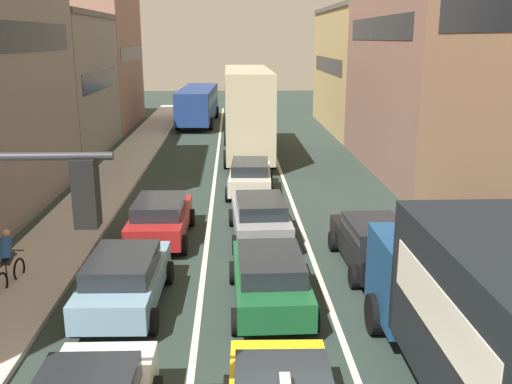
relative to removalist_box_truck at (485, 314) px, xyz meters
name	(u,v)px	position (x,y,z in m)	size (l,w,h in m)	color
sidewalk_left	(111,181)	(-10.40, 17.98, -1.90)	(2.60, 64.00, 0.14)	#BBBBBB
lane_stripe_left	(214,181)	(-5.40, 17.98, -1.97)	(0.16, 60.00, 0.01)	silver
lane_stripe_right	(284,181)	(-2.00, 17.98, -1.97)	(0.16, 60.00, 0.01)	silver
building_row_left	(1,70)	(-15.70, 19.73, 3.28)	(7.20, 43.90, 12.64)	#9E7556
building_row_right	(461,49)	(6.20, 18.02, 4.28)	(7.20, 43.90, 13.87)	tan
removalist_box_truck	(485,314)	(0.00, 0.00, 0.00)	(2.72, 7.71, 3.58)	navy
sedan_centre_lane_second	(270,278)	(-3.56, 4.47, -1.18)	(2.12, 4.33, 1.49)	#19592D
wagon_left_lane_second	(124,279)	(-7.29, 4.55, -1.18)	(2.14, 4.34, 1.49)	#759EB7
hatchback_centre_lane_third	(260,217)	(-3.56, 9.67, -1.18)	(2.20, 4.37, 1.49)	gray
sedan_left_lane_third	(160,218)	(-6.99, 9.69, -1.18)	(2.12, 4.33, 1.49)	#A51E1E
coupe_centre_lane_fourth	(250,176)	(-3.72, 15.76, -1.18)	(2.23, 4.38, 1.49)	beige
sedan_right_lane_behind_truck	(374,243)	(-0.27, 6.94, -1.18)	(2.17, 4.35, 1.49)	black
bus_mid_queue_primary	(248,108)	(-3.61, 24.03, 0.86)	(2.86, 10.52, 5.06)	#BFB793
bus_far_queue_secondary	(198,102)	(-7.25, 37.37, -0.21)	(3.12, 10.59, 2.90)	navy
cyclist_on_sidewalk	(8,260)	(-10.69, 5.82, -1.12)	(0.50, 1.73, 1.72)	black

